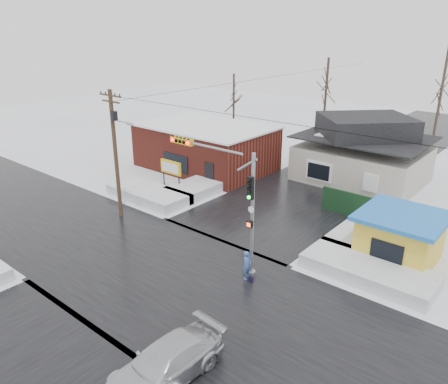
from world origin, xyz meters
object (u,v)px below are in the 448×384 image
Objects in this scene: marquee_sign at (171,168)px; kiosk at (400,237)px; traffic_signal at (229,192)px; pedestrian at (247,265)px; car at (165,364)px; utility_pole at (116,147)px.

marquee_sign is 0.55× the size of kiosk.
marquee_sign is at bearing 150.28° from traffic_signal.
kiosk is 2.81× the size of pedestrian.
kiosk is 15.57m from car.
marquee_sign is at bearing 139.43° from car.
pedestrian is 0.32× the size of car.
marquee_sign is at bearing 100.13° from utility_pole.
kiosk reaches higher than pedestrian.
car is (3.49, -8.11, -3.79)m from traffic_signal.
marquee_sign reaches higher than car.
utility_pole is at bearing -159.56° from kiosk.
traffic_signal reaches higher than car.
marquee_sign is 14.74m from pedestrian.
traffic_signal is 10.39m from utility_pole.
traffic_signal reaches higher than marquee_sign.
marquee_sign is (-11.43, 6.53, -2.62)m from traffic_signal.
kiosk is 0.90× the size of car.
traffic_signal is 4.05m from pedestrian.
utility_pole reaches higher than traffic_signal.
pedestrian is at bearing 107.79° from car.
traffic_signal is at bearing -29.72° from marquee_sign.
traffic_signal is at bearing -2.95° from utility_pole.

